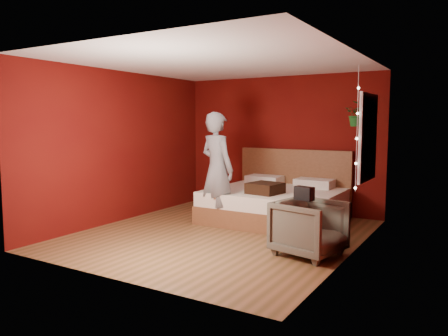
% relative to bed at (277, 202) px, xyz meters
% --- Properties ---
extents(floor, '(4.50, 4.50, 0.00)m').
position_rel_bed_xyz_m(floor, '(-0.34, -1.37, -0.31)').
color(floor, brown).
rests_on(floor, ground).
extents(room_walls, '(4.04, 4.54, 2.62)m').
position_rel_bed_xyz_m(room_walls, '(-0.34, -1.37, 1.36)').
color(room_walls, '#5A0E09').
rests_on(room_walls, ground).
extents(window, '(0.05, 0.97, 1.27)m').
position_rel_bed_xyz_m(window, '(1.63, -0.47, 1.19)').
color(window, white).
rests_on(window, room_walls).
extents(fairy_lights, '(0.04, 0.04, 1.45)m').
position_rel_bed_xyz_m(fairy_lights, '(1.60, -0.99, 1.19)').
color(fairy_lights, silver).
rests_on(fairy_lights, room_walls).
extents(bed, '(2.20, 1.87, 1.21)m').
position_rel_bed_xyz_m(bed, '(0.00, 0.00, 0.00)').
color(bed, brown).
rests_on(bed, ground).
extents(person, '(0.79, 0.64, 1.89)m').
position_rel_bed_xyz_m(person, '(-0.70, -0.87, 0.63)').
color(person, gray).
rests_on(person, ground).
extents(armchair, '(0.94, 0.92, 0.72)m').
position_rel_bed_xyz_m(armchair, '(1.20, -1.68, 0.05)').
color(armchair, '#5C5849').
rests_on(armchair, ground).
extents(handbag, '(0.27, 0.18, 0.17)m').
position_rel_bed_xyz_m(handbag, '(1.13, -1.70, 0.50)').
color(handbag, black).
rests_on(handbag, armchair).
extents(throw_pillow, '(0.56, 0.56, 0.18)m').
position_rel_bed_xyz_m(throw_pillow, '(0.02, -0.52, 0.32)').
color(throw_pillow, '#321910').
rests_on(throw_pillow, bed).
extents(hanging_plant, '(0.36, 0.32, 0.95)m').
position_rel_bed_xyz_m(hanging_plant, '(1.35, 0.00, 1.54)').
color(hanging_plant, silver).
rests_on(hanging_plant, room_walls).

